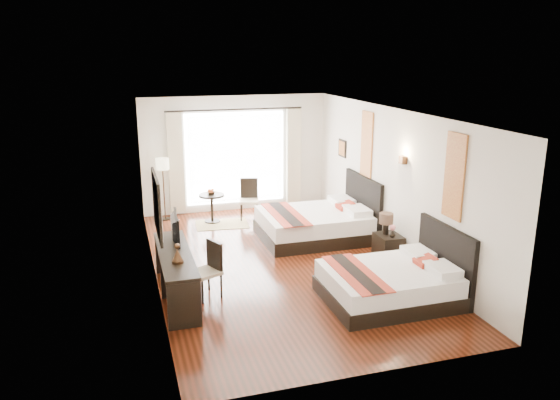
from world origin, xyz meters
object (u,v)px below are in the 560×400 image
object	(u,v)px
nightstand	(388,248)
desk_chair	(207,281)
television	(172,228)
console_desk	(176,275)
vase	(392,234)
side_table	(212,208)
fruit_bowl	(211,193)
window_chair	(249,207)
bed_far	(318,223)
floor_lamp	(163,168)
table_lamp	(386,220)
bed_near	(394,282)

from	to	relation	value
nightstand	desk_chair	bearing A→B (deg)	-170.92
television	console_desk	bearing A→B (deg)	-179.30
television	vase	bearing A→B (deg)	-90.73
console_desk	side_table	distance (m)	3.95
nightstand	side_table	world-z (taller)	side_table
console_desk	fruit_bowl	size ratio (longest dim) A/B	11.05
vase	window_chair	distance (m)	3.94
television	fruit_bowl	world-z (taller)	television
nightstand	desk_chair	xyz separation A→B (m)	(-3.52, -0.56, 0.02)
bed_far	fruit_bowl	size ratio (longest dim) A/B	11.31
desk_chair	floor_lamp	xyz separation A→B (m)	(-0.25, 4.39, 0.95)
table_lamp	floor_lamp	size ratio (longest dim) A/B	0.28
nightstand	console_desk	size ratio (longest dim) A/B	0.24
television	fruit_bowl	xyz separation A→B (m)	(1.21, 3.23, -0.30)
side_table	table_lamp	bearing A→B (deg)	-50.15
nightstand	side_table	bearing A→B (deg)	129.67
television	side_table	world-z (taller)	television
television	floor_lamp	distance (m)	3.73
bed_near	table_lamp	size ratio (longest dim) A/B	4.91
bed_near	desk_chair	xyz separation A→B (m)	(-2.81, 0.97, -0.02)
floor_lamp	side_table	distance (m)	1.45
table_lamp	vase	xyz separation A→B (m)	(0.03, -0.20, -0.22)
console_desk	desk_chair	distance (m)	0.49
television	window_chair	distance (m)	3.91
bed_far	desk_chair	world-z (taller)	bed_far
bed_far	floor_lamp	size ratio (longest dim) A/B	1.55
bed_far	desk_chair	size ratio (longest dim) A/B	2.49
floor_lamp	fruit_bowl	bearing A→B (deg)	-25.41
side_table	bed_far	bearing A→B (deg)	-41.80
floor_lamp	window_chair	world-z (taller)	floor_lamp
console_desk	fruit_bowl	distance (m)	3.99
television	floor_lamp	xyz separation A→B (m)	(0.19, 3.72, 0.23)
bed_far	table_lamp	distance (m)	1.76
console_desk	television	world-z (taller)	television
vase	floor_lamp	xyz separation A→B (m)	(-3.77, 3.96, 0.66)
bed_near	fruit_bowl	xyz separation A→B (m)	(-2.05, 4.88, 0.39)
desk_chair	floor_lamp	size ratio (longest dim) A/B	0.62
television	desk_chair	bearing A→B (deg)	-143.71
table_lamp	console_desk	xyz separation A→B (m)	(-3.95, -0.50, -0.40)
table_lamp	desk_chair	bearing A→B (deg)	-169.75
bed_near	side_table	xyz separation A→B (m)	(-2.04, 4.85, 0.03)
nightstand	window_chair	distance (m)	3.82
bed_near	window_chair	distance (m)	5.00
television	floor_lamp	size ratio (longest dim) A/B	0.57
table_lamp	television	world-z (taller)	television
vase	floor_lamp	size ratio (longest dim) A/B	0.09
bed_near	console_desk	bearing A→B (deg)	161.53
vase	side_table	bearing A→B (deg)	128.56
nightstand	floor_lamp	xyz separation A→B (m)	(-3.77, 3.83, 0.97)
fruit_bowl	nightstand	bearing A→B (deg)	-50.52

